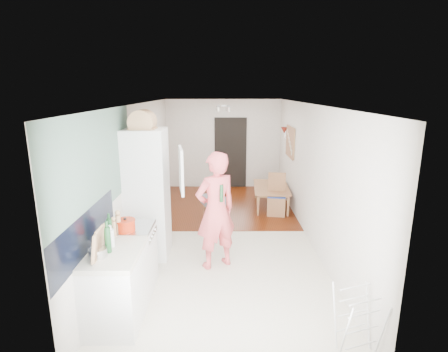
{
  "coord_description": "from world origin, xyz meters",
  "views": [
    {
      "loc": [
        -0.02,
        -6.3,
        2.75
      ],
      "look_at": [
        0.0,
        0.2,
        1.14
      ],
      "focal_mm": 28.0,
      "sensor_mm": 36.0,
      "label": 1
    }
  ],
  "objects_px": {
    "drying_rack": "(357,324)",
    "dining_table": "(272,198)",
    "dining_chair": "(276,195)",
    "stool": "(213,213)",
    "person": "(216,200)"
  },
  "relations": [
    {
      "from": "drying_rack",
      "to": "dining_table",
      "type": "bearing_deg",
      "value": 73.89
    },
    {
      "from": "dining_chair",
      "to": "stool",
      "type": "height_order",
      "value": "dining_chair"
    },
    {
      "from": "stool",
      "to": "drying_rack",
      "type": "xyz_separation_m",
      "value": [
        1.62,
        -3.84,
        0.16
      ]
    },
    {
      "from": "dining_table",
      "to": "drying_rack",
      "type": "xyz_separation_m",
      "value": [
        0.22,
        -4.83,
        0.16
      ]
    },
    {
      "from": "dining_table",
      "to": "drying_rack",
      "type": "relative_size",
      "value": 1.65
    },
    {
      "from": "person",
      "to": "stool",
      "type": "height_order",
      "value": "person"
    },
    {
      "from": "person",
      "to": "drying_rack",
      "type": "distance_m",
      "value": 2.57
    },
    {
      "from": "dining_table",
      "to": "drying_rack",
      "type": "distance_m",
      "value": 4.84
    },
    {
      "from": "stool",
      "to": "dining_chair",
      "type": "bearing_deg",
      "value": 17.72
    },
    {
      "from": "person",
      "to": "dining_table",
      "type": "height_order",
      "value": "person"
    },
    {
      "from": "drying_rack",
      "to": "person",
      "type": "bearing_deg",
      "value": 109.01
    },
    {
      "from": "dining_chair",
      "to": "drying_rack",
      "type": "bearing_deg",
      "value": -78.97
    },
    {
      "from": "dining_table",
      "to": "stool",
      "type": "bearing_deg",
      "value": 128.82
    },
    {
      "from": "dining_chair",
      "to": "dining_table",
      "type": "bearing_deg",
      "value": 100.23
    },
    {
      "from": "drying_rack",
      "to": "stool",
      "type": "bearing_deg",
      "value": 94.09
    }
  ]
}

